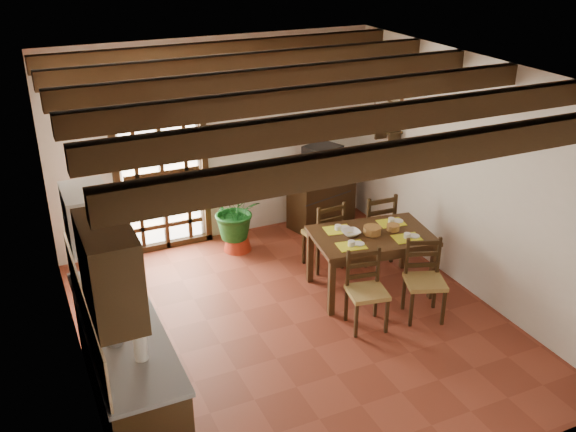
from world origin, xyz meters
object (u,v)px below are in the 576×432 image
crt_tv (323,159)px  pendant_lamp (374,123)px  chair_near_left (366,304)px  chair_far_right (373,239)px  chair_far_left (324,246)px  chair_near_right (423,294)px  kitchen_counter (127,366)px  dining_table (372,241)px  sideboard (322,198)px  potted_plant (236,212)px

crt_tv → pendant_lamp: bearing=-122.1°
pendant_lamp → chair_near_left: bearing=-120.6°
crt_tv → pendant_lamp: size_ratio=0.68×
chair_near_left → crt_tv: crt_tv is taller
chair_far_right → pendant_lamp: 1.91m
crt_tv → chair_far_left: bearing=-137.9°
chair_near_right → crt_tv: crt_tv is taller
crt_tv → chair_far_right: bearing=-106.5°
chair_far_right → chair_far_left: bearing=-6.3°
kitchen_counter → chair_near_right: 3.36m
dining_table → chair_near_left: 0.88m
sideboard → pendant_lamp: pendant_lamp is taller
chair_near_left → sideboard: (0.78, 2.58, 0.14)m
kitchen_counter → pendant_lamp: (3.10, 1.00, 1.60)m
chair_near_right → sideboard: chair_near_right is taller
pendant_lamp → sideboard: bearing=79.7°
potted_plant → chair_far_left: bearing=-46.5°
kitchen_counter → dining_table: bearing=16.2°
kitchen_counter → potted_plant: 3.25m
dining_table → chair_far_left: (-0.24, 0.75, -0.36)m
dining_table → chair_near_left: bearing=-116.0°
chair_near_right → crt_tv: (0.09, 2.67, 0.73)m
chair_near_left → sideboard: bearing=83.8°
chair_near_right → crt_tv: bearing=108.3°
chair_near_right → chair_near_left: bearing=-168.1°
kitchen_counter → crt_tv: kitchen_counter is taller
sideboard → chair_far_right: bearing=-99.8°
sideboard → potted_plant: (-1.43, -0.26, 0.15)m
dining_table → chair_near_right: 0.87m
dining_table → chair_far_left: size_ratio=1.60×
chair_near_left → chair_far_right: chair_far_right is taller
kitchen_counter → pendant_lamp: pendant_lamp is taller
kitchen_counter → chair_far_right: size_ratio=2.32×
chair_near_left → chair_near_right: (0.69, -0.10, 0.01)m
crt_tv → potted_plant: potted_plant is taller
chair_far_right → sideboard: (-0.12, 1.27, 0.11)m
pendant_lamp → potted_plant: bearing=125.1°
chair_far_right → sideboard: 1.28m
chair_far_right → crt_tv: size_ratio=1.68×
sideboard → crt_tv: size_ratio=1.70×
chair_far_right → pendant_lamp: size_ratio=1.15×
chair_far_left → chair_far_right: 0.69m
chair_far_left → chair_near_left: bearing=77.5°
dining_table → sideboard: size_ratio=1.54×
sideboard → chair_far_left: bearing=-131.0°
chair_far_left → kitchen_counter: bearing=25.9°
pendant_lamp → chair_near_right: bearing=-74.0°
kitchen_counter → chair_near_right: size_ratio=2.45×
chair_far_left → sideboard: bearing=-120.2°
chair_near_left → sideboard: size_ratio=0.91×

